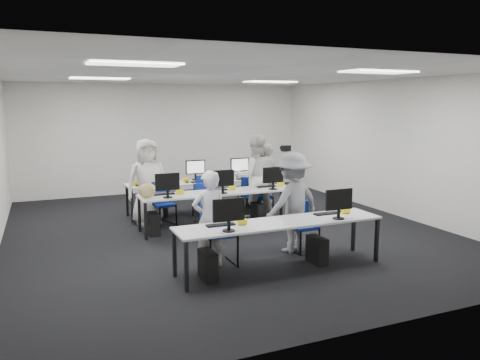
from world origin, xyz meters
name	(u,v)px	position (x,y,z in m)	size (l,w,h in m)	color
room	(223,154)	(0.00, 0.00, 1.50)	(9.00, 9.02, 3.00)	black
ceiling_panels	(222,76)	(0.00, 0.00, 2.98)	(5.20, 4.60, 0.02)	white
desk_front	(280,225)	(0.00, -2.40, 0.68)	(3.20, 0.70, 0.73)	silver
desk_mid	(220,194)	(0.00, 0.20, 0.68)	(3.20, 0.70, 0.73)	silver
desk_back	(198,183)	(0.00, 1.60, 0.68)	(3.20, 0.70, 0.73)	silver
equipment_front	(269,248)	(-0.19, -2.42, 0.36)	(2.51, 0.41, 1.19)	#0C1D9D
equipment_mid	(211,211)	(-0.19, 0.18, 0.36)	(2.91, 0.41, 1.19)	white
equipment_back	(206,196)	(0.19, 1.62, 0.36)	(2.91, 0.41, 1.19)	white
chair_0	(218,245)	(-0.78, -1.85, 0.31)	(0.48, 0.52, 0.98)	navy
chair_1	(303,236)	(0.78, -1.77, 0.26)	(0.41, 0.44, 0.82)	navy
chair_2	(164,212)	(-0.99, 0.85, 0.26)	(0.48, 0.51, 0.82)	navy
chair_3	(209,207)	(-0.02, 0.82, 0.30)	(0.51, 0.55, 0.94)	navy
chair_4	(260,205)	(1.12, 0.69, 0.27)	(0.55, 0.58, 0.87)	navy
chair_5	(157,209)	(-1.07, 1.06, 0.29)	(0.56, 0.59, 0.91)	navy
chair_6	(202,208)	(-0.12, 0.96, 0.26)	(0.48, 0.51, 0.82)	navy
chair_7	(249,202)	(1.00, 1.01, 0.28)	(0.52, 0.55, 0.88)	navy
handbag	(147,191)	(-1.45, 0.15, 0.87)	(0.34, 0.22, 0.28)	tan
student_0	(209,219)	(-0.94, -1.87, 0.74)	(0.54, 0.36, 1.49)	beige
student_1	(255,177)	(0.98, 0.66, 0.91)	(0.88, 0.69, 1.81)	beige
student_2	(148,182)	(-1.26, 1.02, 0.88)	(0.86, 0.56, 1.77)	beige
student_3	(266,179)	(1.38, 0.91, 0.80)	(0.93, 0.39, 1.59)	beige
photographer	(292,202)	(0.59, -1.70, 0.84)	(1.08, 0.62, 1.67)	gray
dslr_camera	(286,148)	(0.55, -1.53, 1.73)	(0.14, 0.18, 0.10)	black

